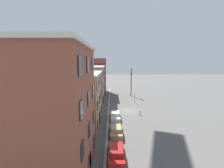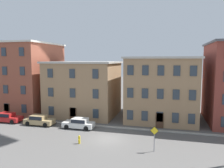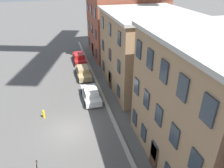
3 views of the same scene
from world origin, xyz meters
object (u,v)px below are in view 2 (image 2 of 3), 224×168
object	(u,v)px
car_red	(7,117)
car_tan	(39,120)
car_white	(79,123)
fire_hydrant	(79,139)
caution_sign	(154,135)

from	to	relation	value
car_red	car_tan	bearing A→B (deg)	-1.61
car_white	fire_hydrant	size ratio (longest dim) A/B	4.58
car_white	car_red	bearing A→B (deg)	179.05
car_red	fire_hydrant	world-z (taller)	car_red
caution_sign	fire_hydrant	size ratio (longest dim) A/B	2.83
car_red	caution_sign	bearing A→B (deg)	-13.79
car_tan	car_white	size ratio (longest dim) A/B	1.00
car_tan	fire_hydrant	xyz separation A→B (m)	(8.72, -5.38, -0.27)
car_tan	caution_sign	size ratio (longest dim) A/B	1.62
car_white	car_tan	bearing A→B (deg)	179.64
car_tan	caution_sign	xyz separation A→B (m)	(17.22, -5.47, 1.06)
fire_hydrant	car_white	bearing A→B (deg)	113.34
car_red	fire_hydrant	bearing A→B (deg)	-20.99
fire_hydrant	car_tan	bearing A→B (deg)	148.34
car_red	fire_hydrant	xyz separation A→B (m)	(14.43, -5.54, -0.27)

